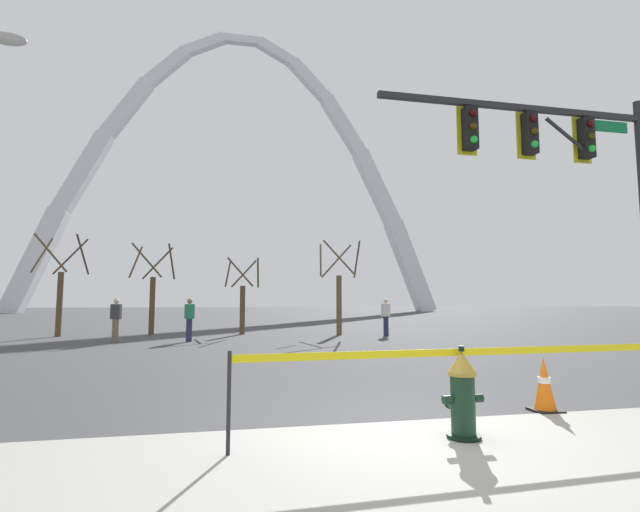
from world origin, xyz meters
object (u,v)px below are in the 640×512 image
pedestrian_standing_center (386,317)px  pedestrian_walking_right (189,319)px  traffic_signal_gantry (574,172)px  traffic_cone_by_hydrant (544,384)px  pedestrian_walking_left (116,320)px  fire_hydrant (462,395)px  monument_arch (239,183)px

pedestrian_standing_center → pedestrian_walking_right: same height
traffic_signal_gantry → pedestrian_standing_center: 11.20m
traffic_cone_by_hydrant → pedestrian_walking_left: 14.81m
fire_hydrant → traffic_cone_by_hydrant: (1.72, 0.93, -0.11)m
monument_arch → pedestrian_walking_right: (-3.14, -47.84, -17.44)m
fire_hydrant → monument_arch: monument_arch is taller
monument_arch → pedestrian_walking_right: bearing=-93.8°
fire_hydrant → traffic_cone_by_hydrant: 1.96m
fire_hydrant → traffic_signal_gantry: traffic_signal_gantry is taller
traffic_cone_by_hydrant → traffic_signal_gantry: bearing=42.3°
traffic_signal_gantry → pedestrian_standing_center: bearing=92.8°
traffic_signal_gantry → pedestrian_standing_center: (-0.52, 10.64, -3.45)m
fire_hydrant → pedestrian_walking_right: (-3.76, 13.25, 0.35)m
fire_hydrant → monument_arch: bearing=90.6°
pedestrian_walking_left → pedestrian_standing_center: 10.70m
traffic_cone_by_hydrant → fire_hydrant: bearing=-151.6°
monument_arch → pedestrian_walking_left: 51.16m
fire_hydrant → monument_arch: size_ratio=0.02×
fire_hydrant → traffic_signal_gantry: bearing=37.9°
pedestrian_walking_right → pedestrian_walking_left: bearing=177.9°
pedestrian_walking_left → pedestrian_walking_right: 2.57m
pedestrian_walking_right → traffic_cone_by_hydrant: bearing=-66.0°
traffic_cone_by_hydrant → pedestrian_walking_right: bearing=114.0°
traffic_signal_gantry → monument_arch: size_ratio=0.11×
traffic_cone_by_hydrant → pedestrian_walking_left: pedestrian_walking_left is taller
fire_hydrant → traffic_signal_gantry: (4.84, 3.78, 3.80)m
traffic_signal_gantry → pedestrian_standing_center: traffic_signal_gantry is taller
fire_hydrant → pedestrian_walking_left: (-6.33, 13.35, 0.35)m
pedestrian_walking_left → pedestrian_standing_center: same height
monument_arch → pedestrian_walking_left: monument_arch is taller
traffic_signal_gantry → pedestrian_standing_center: size_ratio=4.04×
pedestrian_standing_center → pedestrian_walking_right: (-8.08, -1.16, 0.00)m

